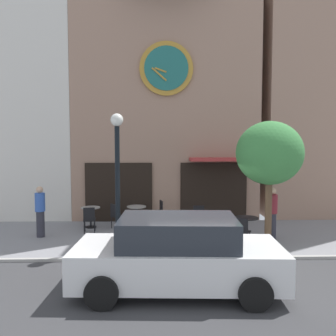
{
  "coord_description": "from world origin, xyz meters",
  "views": [
    {
      "loc": [
        -1.0,
        -9.11,
        3.11
      ],
      "look_at": [
        -0.67,
        2.36,
        2.27
      ],
      "focal_mm": 37.94,
      "sensor_mm": 36.0,
      "label": 1
    }
  ],
  "objects_px": {
    "cafe_chair_by_entrance": "(242,230)",
    "cafe_chair_curbside": "(89,218)",
    "cafe_table_leftmost": "(247,224)",
    "cafe_chair_left_end": "(210,228)",
    "cafe_table_near_door": "(137,212)",
    "street_tree": "(270,154)",
    "parked_car_white": "(178,254)",
    "cafe_table_center": "(91,213)",
    "pedestrian_maroon": "(272,213)",
    "street_lamp": "(118,182)",
    "cafe_chair_near_tree": "(199,217)",
    "cafe_chair_right_end": "(159,210)",
    "cafe_table_near_curb": "(200,222)",
    "pedestrian_blue": "(40,211)",
    "cafe_chair_mid_row": "(116,214)"
  },
  "relations": [
    {
      "from": "cafe_chair_right_end",
      "to": "cafe_chair_near_tree",
      "type": "xyz_separation_m",
      "value": [
        1.39,
        -1.2,
        0.0
      ]
    },
    {
      "from": "cafe_chair_by_entrance",
      "to": "pedestrian_maroon",
      "type": "relative_size",
      "value": 0.54
    },
    {
      "from": "cafe_table_near_curb",
      "to": "pedestrian_blue",
      "type": "xyz_separation_m",
      "value": [
        -5.21,
        0.29,
        0.34
      ]
    },
    {
      "from": "street_lamp",
      "to": "cafe_table_center",
      "type": "relative_size",
      "value": 5.26
    },
    {
      "from": "cafe_table_near_curb",
      "to": "pedestrian_maroon",
      "type": "relative_size",
      "value": 0.44
    },
    {
      "from": "cafe_chair_near_tree",
      "to": "cafe_chair_right_end",
      "type": "bearing_deg",
      "value": 139.19
    },
    {
      "from": "cafe_chair_curbside",
      "to": "cafe_table_near_curb",
      "type": "bearing_deg",
      "value": -10.96
    },
    {
      "from": "street_tree",
      "to": "cafe_table_center",
      "type": "bearing_deg",
      "value": 154.46
    },
    {
      "from": "cafe_table_near_curb",
      "to": "cafe_chair_by_entrance",
      "type": "distance_m",
      "value": 1.55
    },
    {
      "from": "street_lamp",
      "to": "pedestrian_maroon",
      "type": "height_order",
      "value": "street_lamp"
    },
    {
      "from": "cafe_chair_left_end",
      "to": "parked_car_white",
      "type": "relative_size",
      "value": 0.21
    },
    {
      "from": "cafe_table_near_curb",
      "to": "pedestrian_maroon",
      "type": "height_order",
      "value": "pedestrian_maroon"
    },
    {
      "from": "cafe_table_near_door",
      "to": "cafe_chair_left_end",
      "type": "relative_size",
      "value": 0.83
    },
    {
      "from": "cafe_chair_near_tree",
      "to": "cafe_table_leftmost",
      "type": "bearing_deg",
      "value": -39.11
    },
    {
      "from": "cafe_table_leftmost",
      "to": "cafe_chair_left_end",
      "type": "distance_m",
      "value": 1.32
    },
    {
      "from": "cafe_table_center",
      "to": "pedestrian_maroon",
      "type": "xyz_separation_m",
      "value": [
        6.09,
        -1.78,
        0.34
      ]
    },
    {
      "from": "cafe_chair_curbside",
      "to": "cafe_chair_mid_row",
      "type": "distance_m",
      "value": 1.02
    },
    {
      "from": "cafe_table_center",
      "to": "cafe_chair_right_end",
      "type": "height_order",
      "value": "cafe_chair_right_end"
    },
    {
      "from": "cafe_chair_right_end",
      "to": "pedestrian_maroon",
      "type": "xyz_separation_m",
      "value": [
        3.6,
        -2.24,
        0.33
      ]
    },
    {
      "from": "street_lamp",
      "to": "cafe_table_leftmost",
      "type": "relative_size",
      "value": 5.2
    },
    {
      "from": "street_tree",
      "to": "cafe_table_center",
      "type": "height_order",
      "value": "street_tree"
    },
    {
      "from": "cafe_chair_by_entrance",
      "to": "parked_car_white",
      "type": "xyz_separation_m",
      "value": [
        -2.06,
        -2.95,
        0.23
      ]
    },
    {
      "from": "street_lamp",
      "to": "cafe_chair_near_tree",
      "type": "height_order",
      "value": "street_lamp"
    },
    {
      "from": "street_lamp",
      "to": "cafe_chair_curbside",
      "type": "xyz_separation_m",
      "value": [
        -1.19,
        1.95,
        -1.46
      ]
    },
    {
      "from": "street_tree",
      "to": "cafe_chair_mid_row",
      "type": "height_order",
      "value": "street_tree"
    },
    {
      "from": "cafe_chair_curbside",
      "to": "pedestrian_maroon",
      "type": "height_order",
      "value": "pedestrian_maroon"
    },
    {
      "from": "cafe_chair_right_end",
      "to": "pedestrian_maroon",
      "type": "height_order",
      "value": "pedestrian_maroon"
    },
    {
      "from": "cafe_table_near_door",
      "to": "cafe_chair_by_entrance",
      "type": "bearing_deg",
      "value": -40.08
    },
    {
      "from": "cafe_table_center",
      "to": "cafe_table_near_door",
      "type": "relative_size",
      "value": 1.0
    },
    {
      "from": "street_tree",
      "to": "pedestrian_maroon",
      "type": "bearing_deg",
      "value": 65.68
    },
    {
      "from": "street_tree",
      "to": "cafe_table_leftmost",
      "type": "bearing_deg",
      "value": 116.5
    },
    {
      "from": "cafe_chair_mid_row",
      "to": "cafe_chair_curbside",
      "type": "bearing_deg",
      "value": -145.46
    },
    {
      "from": "cafe_table_near_curb",
      "to": "cafe_table_leftmost",
      "type": "height_order",
      "value": "cafe_table_leftmost"
    },
    {
      "from": "street_lamp",
      "to": "street_tree",
      "type": "height_order",
      "value": "street_lamp"
    },
    {
      "from": "cafe_table_near_door",
      "to": "cafe_table_near_curb",
      "type": "height_order",
      "value": "cafe_table_near_door"
    },
    {
      "from": "cafe_table_near_door",
      "to": "street_tree",
      "type": "bearing_deg",
      "value": -35.4
    },
    {
      "from": "cafe_chair_right_end",
      "to": "cafe_table_near_curb",
      "type": "bearing_deg",
      "value": -56.14
    },
    {
      "from": "street_lamp",
      "to": "pedestrian_maroon",
      "type": "relative_size",
      "value": 2.34
    },
    {
      "from": "cafe_table_near_curb",
      "to": "cafe_table_leftmost",
      "type": "distance_m",
      "value": 1.47
    },
    {
      "from": "street_tree",
      "to": "cafe_table_near_door",
      "type": "distance_m",
      "value": 5.4
    },
    {
      "from": "cafe_chair_by_entrance",
      "to": "cafe_chair_curbside",
      "type": "xyz_separation_m",
      "value": [
        -4.82,
        1.8,
        0.0
      ]
    },
    {
      "from": "parked_car_white",
      "to": "cafe_table_near_door",
      "type": "bearing_deg",
      "value": 101.94
    },
    {
      "from": "cafe_chair_right_end",
      "to": "cafe_chair_curbside",
      "type": "xyz_separation_m",
      "value": [
        -2.37,
        -1.27,
        0.0
      ]
    },
    {
      "from": "cafe_chair_by_entrance",
      "to": "pedestrian_maroon",
      "type": "height_order",
      "value": "pedestrian_maroon"
    },
    {
      "from": "cafe_table_near_curb",
      "to": "cafe_chair_mid_row",
      "type": "distance_m",
      "value": 3.14
    },
    {
      "from": "cafe_chair_right_end",
      "to": "cafe_chair_left_end",
      "type": "relative_size",
      "value": 1.0
    },
    {
      "from": "cafe_table_near_curb",
      "to": "cafe_table_leftmost",
      "type": "relative_size",
      "value": 0.97
    },
    {
      "from": "cafe_table_center",
      "to": "pedestrian_maroon",
      "type": "distance_m",
      "value": 6.35
    },
    {
      "from": "cafe_chair_by_entrance",
      "to": "pedestrian_blue",
      "type": "xyz_separation_m",
      "value": [
        -6.33,
        1.36,
        0.33
      ]
    },
    {
      "from": "cafe_chair_right_end",
      "to": "street_tree",
      "type": "bearing_deg",
      "value": -44.76
    }
  ]
}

